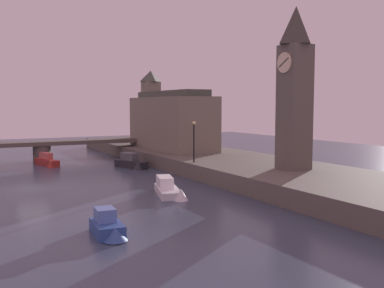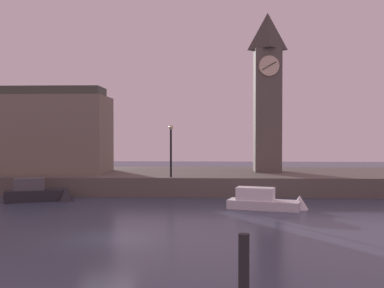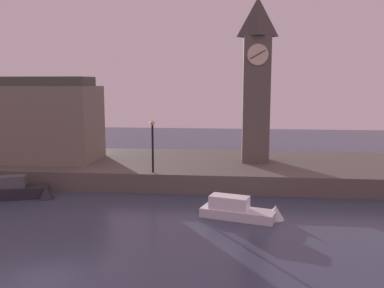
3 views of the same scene
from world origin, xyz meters
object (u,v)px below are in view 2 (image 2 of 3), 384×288
parliament_hall (14,130)px  boat_barge_dark (41,193)px  clock_tower (267,89)px  streetlamp (171,145)px  boat_ferry_white (271,202)px  mooring_post_right (244,268)px

parliament_hall → boat_barge_dark: bearing=-55.0°
clock_tower → parliament_hall: (-22.26, -1.42, -3.61)m
streetlamp → boat_ferry_white: bearing=-40.2°
parliament_hall → boat_ferry_white: 23.89m
streetlamp → boat_ferry_white: size_ratio=0.72×
boat_ferry_white → boat_barge_dark: (-16.19, 2.95, 0.11)m
clock_tower → streetlamp: clock_tower is taller
boat_ferry_white → mooring_post_right: bearing=-100.0°
parliament_hall → mooring_post_right: size_ratio=7.85×
clock_tower → boat_barge_dark: 20.95m
streetlamp → clock_tower: bearing=34.3°
parliament_hall → boat_barge_dark: (4.97, -7.09, -4.60)m
parliament_hall → boat_ferry_white: bearing=-25.4°
parliament_hall → boat_ferry_white: size_ratio=2.76×
streetlamp → boat_barge_dark: bearing=-162.0°
clock_tower → boat_barge_dark: size_ratio=2.69×
parliament_hall → clock_tower: bearing=3.6°
boat_ferry_white → boat_barge_dark: bearing=169.7°
streetlamp → boat_barge_dark: streetlamp is taller
streetlamp → parliament_hall: bearing=163.8°
parliament_hall → boat_barge_dark: 9.81m
mooring_post_right → boat_ferry_white: bearing=80.0°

